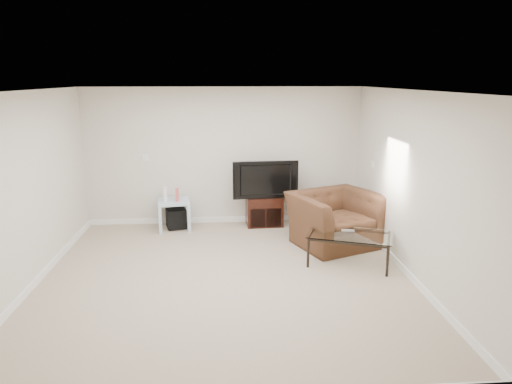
{
  "coord_description": "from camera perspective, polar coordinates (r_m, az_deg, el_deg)",
  "views": [
    {
      "loc": [
        0.01,
        -5.76,
        2.65
      ],
      "look_at": [
        0.5,
        1.2,
        0.9
      ],
      "focal_mm": 32.0,
      "sensor_mm": 36.0,
      "label": 1
    }
  ],
  "objects": [
    {
      "name": "floor",
      "position": [
        6.34,
        -3.81,
        -10.66
      ],
      "size": [
        5.0,
        5.0,
        0.0
      ],
      "primitive_type": "plane",
      "color": "tan",
      "rests_on": "ground"
    },
    {
      "name": "dvd_player",
      "position": [
        8.33,
        1.07,
        -1.2
      ],
      "size": [
        0.39,
        0.28,
        0.05
      ],
      "primitive_type": "cube",
      "rotation": [
        0.0,
        0.0,
        0.05
      ],
      "color": "black",
      "rests_on": "tv_stand"
    },
    {
      "name": "plate_right_outlet",
      "position": [
        7.84,
        14.63,
        -3.83
      ],
      "size": [
        0.02,
        0.08,
        0.12
      ],
      "primitive_type": "cube",
      "color": "white",
      "rests_on": "wall_right"
    },
    {
      "name": "recliner",
      "position": [
        7.48,
        9.9,
        -2.28
      ],
      "size": [
        1.53,
        1.28,
        1.14
      ],
      "primitive_type": "imported",
      "rotation": [
        0.0,
        0.0,
        0.39
      ],
      "color": "#4E3423",
      "rests_on": "floor"
    },
    {
      "name": "plate_right_switch",
      "position": [
        7.89,
        14.37,
        3.42
      ],
      "size": [
        0.02,
        0.09,
        0.13
      ],
      "primitive_type": "cube",
      "color": "white",
      "rests_on": "wall_right"
    },
    {
      "name": "game_console",
      "position": [
        8.2,
        -11.23,
        -0.28
      ],
      "size": [
        0.07,
        0.18,
        0.24
      ],
      "primitive_type": "cube",
      "rotation": [
        0.0,
        0.0,
        0.06
      ],
      "color": "white",
      "rests_on": "side_table"
    },
    {
      "name": "wall_right",
      "position": [
        6.43,
        18.87,
        0.73
      ],
      "size": [
        0.02,
        5.0,
        2.5
      ],
      "primitive_type": "cube",
      "color": "silver",
      "rests_on": "ground"
    },
    {
      "name": "game_case",
      "position": [
        8.21,
        -9.83,
        -0.32
      ],
      "size": [
        0.07,
        0.16,
        0.21
      ],
      "primitive_type": "cube",
      "rotation": [
        0.0,
        0.0,
        0.09
      ],
      "color": "#CC4C4C",
      "rests_on": "side_table"
    },
    {
      "name": "tv_stand",
      "position": [
        8.41,
        1.03,
        -2.33
      ],
      "size": [
        0.68,
        0.49,
        0.55
      ],
      "primitive_type": null,
      "rotation": [
        0.0,
        0.0,
        0.05
      ],
      "color": "black",
      "rests_on": "floor"
    },
    {
      "name": "wall_back",
      "position": [
        8.38,
        -4.05,
        4.43
      ],
      "size": [
        5.0,
        0.02,
        2.5
      ],
      "primitive_type": "cube",
      "color": "silver",
      "rests_on": "ground"
    },
    {
      "name": "remote",
      "position": [
        6.85,
        11.42,
        -4.73
      ],
      "size": [
        0.19,
        0.08,
        0.02
      ],
      "primitive_type": "cube",
      "rotation": [
        0.0,
        0.0,
        -0.17
      ],
      "color": "#B2B2B7",
      "rests_on": "coffee_table"
    },
    {
      "name": "plate_back",
      "position": [
        8.48,
        -13.57,
        4.19
      ],
      "size": [
        0.12,
        0.02,
        0.12
      ],
      "primitive_type": "cube",
      "color": "white",
      "rests_on": "wall_back"
    },
    {
      "name": "subwoofer",
      "position": [
        8.37,
        -9.94,
        -3.24
      ],
      "size": [
        0.41,
        0.41,
        0.34
      ],
      "primitive_type": "cube",
      "rotation": [
        0.0,
        0.0,
        0.26
      ],
      "color": "black",
      "rests_on": "floor"
    },
    {
      "name": "television",
      "position": [
        8.24,
        1.07,
        1.71
      ],
      "size": [
        1.11,
        0.29,
        0.68
      ],
      "primitive_type": "imported",
      "rotation": [
        0.0,
        0.0,
        0.07
      ],
      "color": "black",
      "rests_on": "tv_stand"
    },
    {
      "name": "wall_left",
      "position": [
        6.44,
        -26.86,
        -0.04
      ],
      "size": [
        0.02,
        5.0,
        2.5
      ],
      "primitive_type": "cube",
      "color": "silver",
      "rests_on": "ground"
    },
    {
      "name": "ceiling",
      "position": [
        5.76,
        -4.23,
        12.54
      ],
      "size": [
        5.0,
        5.0,
        0.0
      ],
      "primitive_type": "plane",
      "color": "white",
      "rests_on": "ground"
    },
    {
      "name": "coffee_table",
      "position": [
        6.82,
        11.55,
        -6.99
      ],
      "size": [
        1.34,
        1.04,
        0.46
      ],
      "primitive_type": null,
      "rotation": [
        0.0,
        0.0,
        -0.36
      ],
      "color": "black",
      "rests_on": "floor"
    },
    {
      "name": "side_table",
      "position": [
        8.32,
        -10.19,
        -2.78
      ],
      "size": [
        0.63,
        0.63,
        0.53
      ],
      "primitive_type": null,
      "rotation": [
        0.0,
        0.0,
        0.14
      ],
      "color": "silver",
      "rests_on": "floor"
    }
  ]
}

